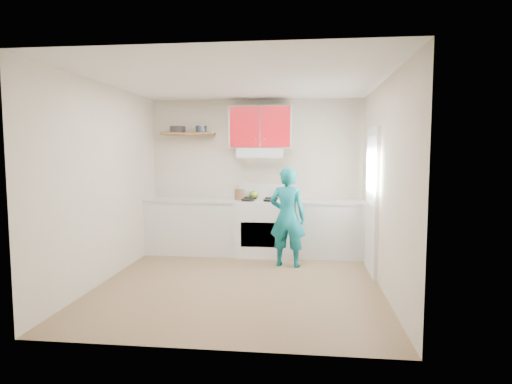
# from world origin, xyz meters

# --- Properties ---
(floor) EXTENTS (3.80, 3.80, 0.00)m
(floor) POSITION_xyz_m (0.00, 0.00, 0.00)
(floor) COLOR brown
(floor) RESTS_ON ground
(ceiling) EXTENTS (3.60, 3.80, 0.04)m
(ceiling) POSITION_xyz_m (0.00, 0.00, 2.60)
(ceiling) COLOR white
(ceiling) RESTS_ON floor
(back_wall) EXTENTS (3.60, 0.04, 2.60)m
(back_wall) POSITION_xyz_m (0.00, 1.90, 1.30)
(back_wall) COLOR beige
(back_wall) RESTS_ON floor
(front_wall) EXTENTS (3.60, 0.04, 2.60)m
(front_wall) POSITION_xyz_m (0.00, -1.90, 1.30)
(front_wall) COLOR beige
(front_wall) RESTS_ON floor
(left_wall) EXTENTS (0.04, 3.80, 2.60)m
(left_wall) POSITION_xyz_m (-1.80, 0.00, 1.30)
(left_wall) COLOR beige
(left_wall) RESTS_ON floor
(right_wall) EXTENTS (0.04, 3.80, 2.60)m
(right_wall) POSITION_xyz_m (1.80, 0.00, 1.30)
(right_wall) COLOR beige
(right_wall) RESTS_ON floor
(door) EXTENTS (0.05, 0.85, 2.05)m
(door) POSITION_xyz_m (1.78, 0.70, 1.02)
(door) COLOR white
(door) RESTS_ON floor
(door_glass) EXTENTS (0.01, 0.55, 0.95)m
(door_glass) POSITION_xyz_m (1.75, 0.70, 1.45)
(door_glass) COLOR white
(door_glass) RESTS_ON door
(counter_left) EXTENTS (1.52, 0.60, 0.90)m
(counter_left) POSITION_xyz_m (-1.04, 1.60, 0.45)
(counter_left) COLOR silver
(counter_left) RESTS_ON floor
(counter_right) EXTENTS (1.32, 0.60, 0.90)m
(counter_right) POSITION_xyz_m (1.14, 1.60, 0.45)
(counter_right) COLOR silver
(counter_right) RESTS_ON floor
(stove) EXTENTS (0.76, 0.65, 0.92)m
(stove) POSITION_xyz_m (0.10, 1.57, 0.46)
(stove) COLOR white
(stove) RESTS_ON floor
(range_hood) EXTENTS (0.76, 0.44, 0.15)m
(range_hood) POSITION_xyz_m (0.10, 1.68, 1.70)
(range_hood) COLOR silver
(range_hood) RESTS_ON back_wall
(upper_cabinets) EXTENTS (1.02, 0.33, 0.70)m
(upper_cabinets) POSITION_xyz_m (0.10, 1.73, 2.12)
(upper_cabinets) COLOR red
(upper_cabinets) RESTS_ON back_wall
(shelf) EXTENTS (0.90, 0.30, 0.04)m
(shelf) POSITION_xyz_m (-1.15, 1.75, 2.02)
(shelf) COLOR brown
(shelf) RESTS_ON back_wall
(books) EXTENTS (0.24, 0.19, 0.11)m
(books) POSITION_xyz_m (-1.32, 1.73, 2.09)
(books) COLOR #373034
(books) RESTS_ON shelf
(tin) EXTENTS (0.25, 0.25, 0.11)m
(tin) POSITION_xyz_m (-0.92, 1.74, 2.09)
(tin) COLOR #333D4C
(tin) RESTS_ON shelf
(kettle) EXTENTS (0.18, 0.18, 0.14)m
(kettle) POSITION_xyz_m (-0.02, 1.74, 0.99)
(kettle) COLOR olive
(kettle) RESTS_ON stove
(crock) EXTENTS (0.16, 0.16, 0.19)m
(crock) POSITION_xyz_m (-0.24, 1.57, 1.00)
(crock) COLOR brown
(crock) RESTS_ON counter_left
(cutting_board) EXTENTS (0.35, 0.29, 0.02)m
(cutting_board) POSITION_xyz_m (0.86, 1.50, 0.91)
(cutting_board) COLOR olive
(cutting_board) RESTS_ON counter_right
(silicone_mat) EXTENTS (0.32, 0.26, 0.01)m
(silicone_mat) POSITION_xyz_m (1.59, 1.59, 0.90)
(silicone_mat) COLOR red
(silicone_mat) RESTS_ON counter_right
(person) EXTENTS (0.60, 0.44, 1.49)m
(person) POSITION_xyz_m (0.58, 0.92, 0.75)
(person) COLOR #0D6C77
(person) RESTS_ON floor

